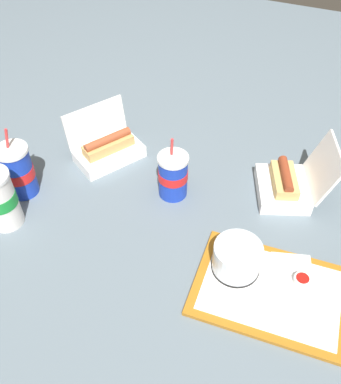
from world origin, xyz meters
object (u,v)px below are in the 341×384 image
(food_tray, at_px, (271,291))
(clamshell_hotdog_corner, at_px, (107,148))
(clamshell_hotdog_center, at_px, (288,184))
(ketchup_cup, at_px, (302,281))
(soda_cup_back, at_px, (18,171))
(soda_cup_center, at_px, (0,199))
(cake_container, at_px, (237,258))
(plastic_fork, at_px, (308,318))
(soda_cup_left, at_px, (173,175))

(food_tray, bearing_deg, clamshell_hotdog_corner, -25.49)
(clamshell_hotdog_center, bearing_deg, ketchup_cup, 108.58)
(food_tray, xyz_separation_m, ketchup_cup, (-0.06, -0.05, 0.02))
(food_tray, relative_size, soda_cup_back, 1.71)
(soda_cup_back, height_order, soda_cup_center, soda_cup_center)
(food_tray, bearing_deg, cake_container, -15.79)
(cake_container, relative_size, soda_cup_back, 0.55)
(clamshell_hotdog_corner, height_order, clamshell_hotdog_center, clamshell_hotdog_center)
(cake_container, xyz_separation_m, soda_cup_back, (0.67, -0.03, 0.03))
(plastic_fork, xyz_separation_m, clamshell_hotdog_corner, (0.70, -0.33, 0.02))
(ketchup_cup, height_order, soda_cup_center, soda_cup_center)
(cake_container, bearing_deg, soda_cup_center, 8.07)
(clamshell_hotdog_center, height_order, soda_cup_left, soda_cup_left)
(cake_container, height_order, ketchup_cup, cake_container)
(clamshell_hotdog_corner, bearing_deg, cake_container, 152.76)
(food_tray, bearing_deg, soda_cup_back, -4.13)
(food_tray, height_order, clamshell_hotdog_center, clamshell_hotdog_center)
(food_tray, xyz_separation_m, clamshell_hotdog_center, (0.04, -0.35, 0.03))
(food_tray, height_order, plastic_fork, plastic_fork)
(soda_cup_center, bearing_deg, soda_cup_back, -75.02)
(clamshell_hotdog_corner, height_order, soda_cup_back, soda_cup_back)
(ketchup_cup, xyz_separation_m, soda_cup_left, (0.41, -0.18, 0.05))
(soda_cup_left, bearing_deg, ketchup_cup, 156.92)
(ketchup_cup, height_order, soda_cup_back, soda_cup_back)
(clamshell_hotdog_center, distance_m, soda_cup_back, 0.78)
(soda_cup_back, height_order, soda_cup_left, soda_cup_back)
(clamshell_hotdog_corner, relative_size, soda_cup_left, 1.26)
(food_tray, xyz_separation_m, clamshell_hotdog_corner, (0.61, -0.29, 0.03))
(cake_container, distance_m, soda_cup_center, 0.64)
(ketchup_cup, bearing_deg, food_tray, 36.09)
(soda_cup_back, bearing_deg, soda_cup_left, -158.18)
(food_tray, relative_size, ketchup_cup, 9.61)
(ketchup_cup, bearing_deg, soda_cup_left, -23.08)
(food_tray, height_order, clamshell_hotdog_corner, clamshell_hotdog_corner)
(clamshell_hotdog_center, bearing_deg, food_tray, 96.55)
(food_tray, distance_m, soda_cup_center, 0.74)
(cake_container, distance_m, ketchup_cup, 0.16)
(cake_container, bearing_deg, plastic_fork, 160.51)
(cake_container, bearing_deg, ketchup_cup, -173.96)
(soda_cup_left, bearing_deg, food_tray, 147.77)
(cake_container, xyz_separation_m, clamshell_hotdog_center, (-0.06, -0.32, -0.01))
(plastic_fork, relative_size, soda_cup_center, 0.46)
(food_tray, distance_m, cake_container, 0.11)
(food_tray, distance_m, soda_cup_left, 0.42)
(cake_container, height_order, soda_cup_left, soda_cup_left)
(cake_container, relative_size, ketchup_cup, 3.06)
(soda_cup_back, bearing_deg, clamshell_hotdog_corner, -124.21)
(plastic_fork, xyz_separation_m, soda_cup_center, (0.83, 0.02, 0.07))
(soda_cup_center, bearing_deg, soda_cup_left, -143.55)
(clamshell_hotdog_corner, relative_size, clamshell_hotdog_center, 1.02)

